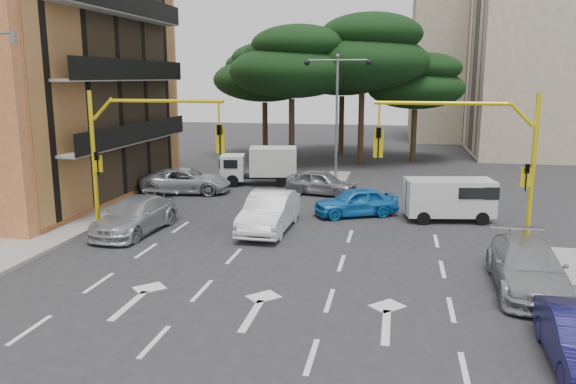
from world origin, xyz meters
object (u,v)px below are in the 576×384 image
car_silver_wagon (135,216)px  car_silver_cross_b (322,183)px  car_white_hatch (269,212)px  box_truck_a (259,166)px  car_blue_compact (356,202)px  car_silver_cross_a (186,181)px  car_silver_parked (528,267)px  signal_mast_left (133,143)px  signal_mast_right (482,152)px  street_lamp_center (337,95)px  van_white (449,200)px

car_silver_wagon → car_silver_cross_b: car_silver_wagon is taller
car_white_hatch → box_truck_a: 10.67m
car_blue_compact → car_silver_wagon: size_ratio=0.80×
car_silver_cross_a → car_silver_parked: bearing=-136.8°
car_blue_compact → box_truck_a: size_ratio=0.85×
car_white_hatch → car_silver_cross_b: (1.19, 7.95, -0.14)m
car_white_hatch → car_silver_cross_b: car_white_hatch is taller
signal_mast_left → car_silver_wagon: bearing=124.5°
signal_mast_right → signal_mast_left: size_ratio=1.00×
street_lamp_center → van_white: size_ratio=1.97×
street_lamp_center → car_blue_compact: street_lamp_center is taller
car_blue_compact → car_white_hatch: bearing=-70.9°
car_silver_wagon → car_silver_cross_a: size_ratio=0.99×
signal_mast_right → car_silver_wagon: signal_mast_right is taller
signal_mast_right → signal_mast_left: 13.61m
signal_mast_right → car_silver_parked: size_ratio=1.18×
street_lamp_center → box_truck_a: size_ratio=1.65×
car_silver_wagon → car_white_hatch: bearing=18.1°
car_silver_wagon → van_white: 14.11m
car_silver_wagon → car_silver_parked: bearing=-10.1°
van_white → box_truck_a: box_truck_a is taller
street_lamp_center → car_blue_compact: bearing=-77.6°
signal_mast_right → signal_mast_left: bearing=180.0°
car_white_hatch → box_truck_a: box_truck_a is taller
car_silver_cross_a → box_truck_a: (3.50, 3.31, 0.45)m
signal_mast_left → car_blue_compact: (8.76, 5.13, -3.20)m
car_silver_cross_b → van_white: 8.02m
car_silver_cross_b → car_silver_parked: size_ratio=0.79×
car_silver_wagon → van_white: size_ratio=1.27×
car_silver_parked → car_silver_cross_a: bearing=144.4°
car_silver_cross_b → box_truck_a: bearing=74.9°
street_lamp_center → van_white: 11.75m
car_blue_compact → van_white: bearing=64.4°
signal_mast_left → street_lamp_center: 15.65m
box_truck_a → car_silver_cross_b: bearing=-130.2°
car_silver_parked → van_white: size_ratio=1.29×
car_white_hatch → van_white: bearing=24.2°
street_lamp_center → car_silver_wagon: 16.04m
car_white_hatch → street_lamp_center: bearing=84.0°
car_silver_cross_b → car_silver_parked: car_silver_parked is taller
signal_mast_left → car_silver_wagon: size_ratio=1.20×
car_blue_compact → car_silver_cross_b: size_ratio=0.99×
car_blue_compact → street_lamp_center: bearing=167.4°
car_silver_wagon → car_silver_cross_b: (6.76, 9.31, -0.04)m
car_white_hatch → car_blue_compact: bearing=45.2°
car_silver_cross_a → signal_mast_right: bearing=-129.9°
box_truck_a → car_white_hatch: bearing=-175.2°
signal_mast_left → car_silver_cross_a: 9.34m
street_lamp_center → car_silver_parked: (7.93, -17.45, -4.69)m
signal_mast_right → car_silver_wagon: (-13.89, 0.40, -3.16)m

